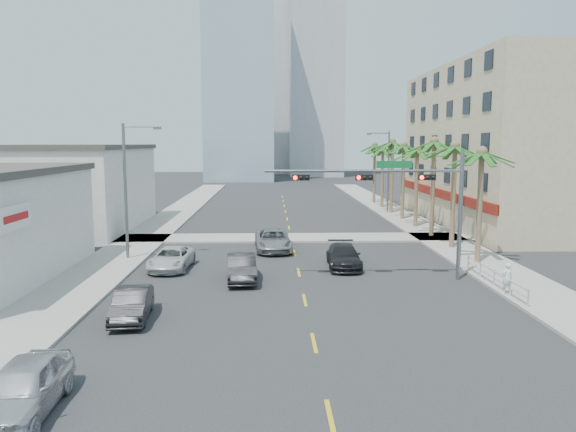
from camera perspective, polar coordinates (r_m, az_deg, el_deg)
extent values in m
plane|color=#262628|center=(24.31, 2.29, -11.13)|extent=(260.00, 260.00, 0.00)
cube|color=gray|center=(45.75, 15.65, -2.49)|extent=(4.00, 120.00, 0.15)
cube|color=gray|center=(44.87, -15.08, -2.66)|extent=(4.00, 120.00, 0.15)
cube|color=gray|center=(45.66, 0.34, -2.23)|extent=(80.00, 4.00, 0.15)
cube|color=tan|center=(58.03, 22.45, 6.63)|extent=(15.00, 28.00, 15.00)
cube|color=maroon|center=(55.57, 15.05, 2.28)|extent=(0.30, 28.00, 0.80)
cube|color=beige|center=(54.17, -21.01, 2.55)|extent=(11.00, 18.00, 7.20)
cube|color=#99B2C6|center=(119.27, -4.97, 15.23)|extent=(14.00, 14.00, 48.00)
cube|color=#ADADB2|center=(135.26, 2.90, 16.88)|extent=(12.00, 12.00, 60.00)
cube|color=#ADADB2|center=(148.59, -2.33, 12.53)|extent=(16.00, 16.00, 42.00)
cylinder|color=slate|center=(33.03, 17.08, -0.10)|extent=(0.24, 0.24, 7.20)
cylinder|color=slate|center=(31.45, 7.71, 4.56)|extent=(11.00, 0.16, 0.16)
cube|color=#0C662D|center=(31.76, 10.76, 5.16)|extent=(2.00, 0.05, 0.40)
cube|color=black|center=(32.09, 13.93, 3.84)|extent=(0.95, 0.28, 0.32)
sphere|color=#FF0C05|center=(31.85, 13.45, 3.83)|extent=(0.22, 0.22, 0.22)
cube|color=black|center=(31.32, 7.74, 3.91)|extent=(0.95, 0.28, 0.32)
sphere|color=#FF0C05|center=(31.11, 7.21, 3.89)|extent=(0.22, 0.22, 0.22)
cube|color=black|center=(30.94, 1.32, 3.93)|extent=(0.95, 0.28, 0.32)
sphere|color=#FF0C05|center=(30.76, 0.74, 3.91)|extent=(0.22, 0.22, 0.22)
cylinder|color=brown|center=(37.64, 18.88, 0.72)|extent=(0.36, 0.36, 7.20)
cylinder|color=brown|center=(42.50, 16.43, 1.78)|extent=(0.36, 0.36, 7.56)
cylinder|color=brown|center=(47.43, 14.49, 2.62)|extent=(0.36, 0.36, 7.92)
cylinder|color=brown|center=(52.46, 12.90, 2.71)|extent=(0.36, 0.36, 7.20)
cylinder|color=brown|center=(57.48, 11.60, 3.32)|extent=(0.36, 0.36, 7.56)
cylinder|color=brown|center=(62.53, 10.50, 3.84)|extent=(0.36, 0.36, 7.92)
cylinder|color=brown|center=(67.63, 9.57, 3.81)|extent=(0.36, 0.36, 7.20)
cylinder|color=brown|center=(72.72, 8.77, 4.22)|extent=(0.36, 0.36, 7.56)
cylinder|color=slate|center=(38.33, -16.18, 2.29)|extent=(0.20, 0.20, 9.00)
cylinder|color=slate|center=(37.95, -14.79, 8.79)|extent=(2.20, 0.12, 0.12)
cube|color=slate|center=(37.72, -13.14, 8.70)|extent=(0.50, 0.25, 0.18)
cylinder|color=slate|center=(62.41, 10.16, 4.33)|extent=(0.20, 0.20, 9.00)
cylinder|color=slate|center=(62.12, 9.24, 8.31)|extent=(2.20, 0.12, 0.12)
cube|color=slate|center=(61.92, 8.23, 8.24)|extent=(0.50, 0.25, 0.18)
cylinder|color=silver|center=(32.17, 20.23, -5.95)|extent=(0.08, 8.00, 0.08)
cylinder|color=silver|center=(32.09, 20.26, -5.34)|extent=(0.08, 8.00, 0.08)
cylinder|color=silver|center=(28.63, 23.23, -7.83)|extent=(0.08, 0.08, 1.00)
cylinder|color=silver|center=(30.39, 21.64, -6.88)|extent=(0.08, 0.08, 1.00)
cylinder|color=silver|center=(32.18, 20.22, -6.03)|extent=(0.08, 0.08, 1.00)
cylinder|color=silver|center=(33.99, 18.97, -5.27)|extent=(0.08, 0.08, 1.00)
cylinder|color=silver|center=(35.83, 17.84, -4.59)|extent=(0.08, 0.08, 1.00)
imported|color=silver|center=(18.39, -25.32, -15.53)|extent=(1.99, 4.65, 1.57)
imported|color=black|center=(25.91, -15.58, -8.63)|extent=(1.83, 4.31, 1.38)
imported|color=silver|center=(35.35, -11.77, -4.26)|extent=(2.52, 4.95, 1.34)
imported|color=black|center=(31.87, -4.74, -5.26)|extent=(1.93, 4.67, 1.50)
imported|color=#A2A1A6|center=(40.54, -1.51, -2.49)|extent=(2.83, 5.58, 1.51)
imported|color=black|center=(35.31, 5.67, -4.09)|extent=(2.16, 4.95, 1.42)
imported|color=white|center=(30.65, 21.38, -5.91)|extent=(0.61, 0.44, 1.58)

